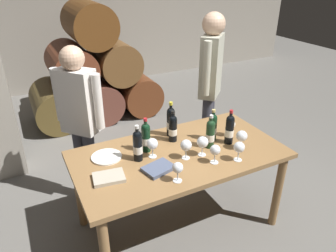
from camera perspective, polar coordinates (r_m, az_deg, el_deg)
ground_plane at (r=3.05m, az=1.78°, el=-16.96°), size 14.00×14.00×0.00m
cellar_back_wall at (r=6.25m, az=-17.90°, el=19.27°), size 10.00×0.24×2.80m
barrel_stack at (r=4.86m, az=-13.09°, el=8.95°), size 1.86×0.90×1.69m
dining_table at (r=2.63m, az=1.99°, el=-6.45°), size 1.70×0.90×0.76m
wine_bottle_0 at (r=2.62m, az=7.60°, el=-1.34°), size 0.07×0.07×0.29m
wine_bottle_1 at (r=2.44m, az=-5.46°, el=-3.46°), size 0.07×0.07×0.30m
wine_bottle_2 at (r=2.55m, az=-3.98°, el=-1.98°), size 0.07×0.07×0.29m
wine_bottle_3 at (r=2.74m, az=8.00°, el=-0.12°), size 0.07×0.07×0.28m
wine_bottle_4 at (r=2.69m, az=0.88°, el=-0.35°), size 0.07×0.07×0.28m
wine_bottle_5 at (r=2.70m, az=10.98°, el=-0.54°), size 0.07×0.07×0.30m
wine_bottle_6 at (r=2.77m, az=0.51°, el=0.83°), size 0.07×0.07×0.32m
wine_glass_0 at (r=2.51m, az=6.22°, el=-2.95°), size 0.09×0.09×0.16m
wine_glass_1 at (r=2.21m, az=1.75°, el=-7.59°), size 0.08×0.08×0.15m
wine_glass_2 at (r=2.49m, az=12.63°, el=-3.81°), size 0.09×0.09×0.16m
wine_glass_3 at (r=2.83m, az=11.19°, el=0.20°), size 0.08×0.08×0.15m
wine_glass_4 at (r=2.46m, az=3.26°, el=-3.54°), size 0.09×0.09×0.16m
wine_glass_5 at (r=2.47m, az=-2.82°, el=-3.28°), size 0.09×0.09×0.16m
wine_glass_6 at (r=2.65m, az=13.09°, el=-1.83°), size 0.09×0.09×0.16m
wine_glass_7 at (r=2.43m, az=8.46°, el=-4.36°), size 0.08×0.08×0.15m
tasting_notebook at (r=2.37m, az=-1.72°, el=-7.60°), size 0.25×0.21×0.03m
leather_ledger at (r=2.32m, az=-10.57°, el=-9.07°), size 0.24×0.19×0.03m
serving_plate at (r=2.56m, az=-10.96°, el=-5.45°), size 0.24×0.24×0.01m
sommelier_presenting at (r=3.42m, az=7.61°, el=8.48°), size 0.38×0.37×1.72m
taster_seated_left at (r=2.93m, az=-15.53°, el=1.86°), size 0.35×0.40×1.54m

